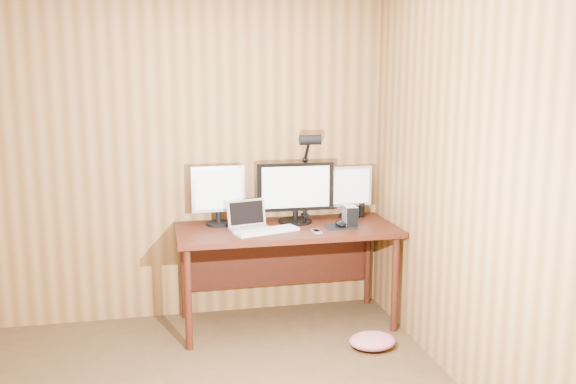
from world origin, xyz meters
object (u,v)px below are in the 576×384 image
object	(u,v)px
desk_lamp	(308,163)
mouse	(341,224)
laptop	(250,222)
desk	(285,241)
monitor_left	(218,193)
keyboard	(267,231)
phone	(316,231)
speaker	(362,210)
monitor_center	(295,192)
monitor_right	(349,190)
hard_drive	(350,216)

from	to	relation	value
desk_lamp	mouse	bearing A→B (deg)	-70.62
desk_lamp	laptop	bearing A→B (deg)	-164.20
desk	desk_lamp	world-z (taller)	desk_lamp
monitor_left	keyboard	size ratio (longest dim) A/B	0.91
phone	keyboard	bearing A→B (deg)	165.61
mouse	phone	distance (m)	0.24
keyboard	speaker	xyz separation A→B (m)	(0.82, 0.33, 0.04)
desk	mouse	world-z (taller)	mouse
speaker	mouse	bearing A→B (deg)	-132.08
monitor_center	desk_lamp	bearing A→B (deg)	37.91
monitor_center	monitor_right	world-z (taller)	monitor_center
mouse	desk_lamp	world-z (taller)	desk_lamp
monitor_left	mouse	distance (m)	0.93
monitor_left	monitor_right	distance (m)	1.03
monitor_right	phone	bearing A→B (deg)	-135.46
monitor_right	keyboard	world-z (taller)	monitor_right
monitor_right	hard_drive	size ratio (longest dim) A/B	2.81
monitor_center	hard_drive	distance (m)	0.45
hard_drive	phone	xyz separation A→B (m)	(-0.30, -0.16, -0.06)
keyboard	monitor_left	bearing A→B (deg)	118.95
speaker	monitor_center	bearing A→B (deg)	-172.41
monitor_left	keyboard	distance (m)	0.48
mouse	phone	bearing A→B (deg)	-153.16
monitor_center	keyboard	bearing A→B (deg)	-136.28
speaker	phone	bearing A→B (deg)	-139.67
monitor_center	hard_drive	bearing A→B (deg)	-24.35
laptop	hard_drive	bearing A→B (deg)	-15.89
hard_drive	phone	bearing A→B (deg)	-150.80
monitor_left	speaker	distance (m)	1.14
keyboard	phone	xyz separation A→B (m)	(0.34, -0.08, -0.00)
laptop	mouse	xyz separation A→B (m)	(0.66, -0.07, -0.03)
laptop	hard_drive	size ratio (longest dim) A/B	2.35
desk	laptop	world-z (taller)	laptop
monitor_center	monitor_left	xyz separation A→B (m)	(-0.57, 0.04, 0.00)
hard_drive	laptop	bearing A→B (deg)	179.76
mouse	monitor_right	bearing A→B (deg)	60.49
speaker	laptop	bearing A→B (deg)	-166.54
desk	monitor_left	bearing A→B (deg)	167.96
monitor_left	desk_lamp	distance (m)	0.72
keyboard	hard_drive	world-z (taller)	hard_drive
monitor_center	keyboard	distance (m)	0.43
desk	monitor_center	size ratio (longest dim) A/B	2.75
keyboard	desk_lamp	xyz separation A→B (m)	(0.38, 0.34, 0.42)
hard_drive	phone	world-z (taller)	hard_drive
laptop	desk_lamp	size ratio (longest dim) A/B	0.48
monitor_left	hard_drive	distance (m)	0.99
monitor_right	speaker	distance (m)	0.19
phone	hard_drive	bearing A→B (deg)	25.57
desk	monitor_right	distance (m)	0.66
keyboard	speaker	bearing A→B (deg)	4.49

